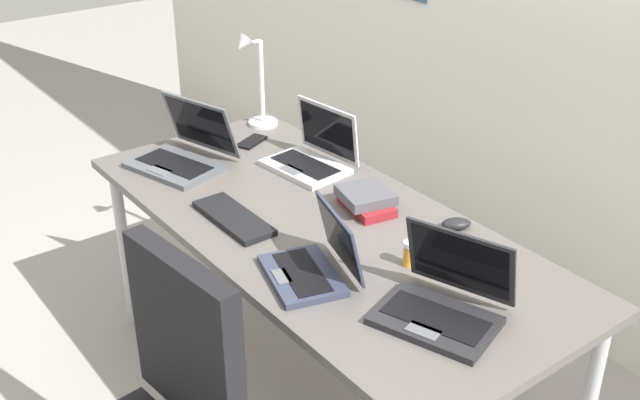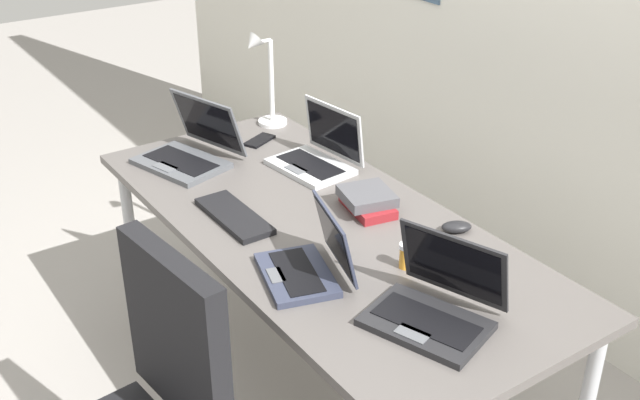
% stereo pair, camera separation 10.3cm
% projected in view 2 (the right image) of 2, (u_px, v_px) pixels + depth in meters
% --- Properties ---
extents(ground_plane, '(12.00, 12.00, 0.00)m').
position_uv_depth(ground_plane, '(320.00, 398.00, 2.84)').
color(ground_plane, gray).
extents(wall_back, '(6.00, 0.13, 2.60)m').
position_uv_depth(wall_back, '(572.00, 1.00, 2.78)').
color(wall_back, silver).
rests_on(wall_back, ground_plane).
extents(desk, '(1.80, 0.80, 0.74)m').
position_uv_depth(desk, '(320.00, 237.00, 2.52)').
color(desk, '#595451').
rests_on(desk, ground_plane).
extents(desk_lamp, '(0.12, 0.18, 0.40)m').
position_uv_depth(desk_lamp, '(264.00, 80.00, 3.12)').
color(desk_lamp, white).
rests_on(desk_lamp, desk).
extents(laptop_near_lamp, '(0.40, 0.38, 0.23)m').
position_uv_depth(laptop_near_lamp, '(189.00, 150.00, 2.87)').
color(laptop_near_lamp, '#515459').
rests_on(laptop_near_lamp, desk).
extents(laptop_front_right, '(0.38, 0.35, 0.22)m').
position_uv_depth(laptop_front_right, '(434.00, 305.00, 2.01)').
color(laptop_front_right, '#232326').
rests_on(laptop_front_right, desk).
extents(laptop_center, '(0.33, 0.30, 0.20)m').
position_uv_depth(laptop_center, '(308.00, 263.00, 2.19)').
color(laptop_center, '#33384C').
rests_on(laptop_center, desk).
extents(laptop_by_keyboard, '(0.32, 0.26, 0.22)m').
position_uv_depth(laptop_by_keyboard, '(318.00, 155.00, 2.84)').
color(laptop_by_keyboard, '#B7BABC').
rests_on(laptop_by_keyboard, desk).
extents(external_keyboard, '(0.33, 0.12, 0.02)m').
position_uv_depth(external_keyboard, '(234.00, 216.00, 2.51)').
color(external_keyboard, black).
rests_on(external_keyboard, desk).
extents(computer_mouse, '(0.10, 0.11, 0.03)m').
position_uv_depth(computer_mouse, '(456.00, 227.00, 2.43)').
color(computer_mouse, black).
rests_on(computer_mouse, desk).
extents(cell_phone, '(0.11, 0.15, 0.01)m').
position_uv_depth(cell_phone, '(259.00, 140.00, 3.06)').
color(cell_phone, black).
rests_on(cell_phone, desk).
extents(pill_bottle, '(0.04, 0.04, 0.08)m').
position_uv_depth(pill_bottle, '(406.00, 255.00, 2.23)').
color(pill_bottle, gold).
rests_on(pill_bottle, desk).
extents(book_stack, '(0.22, 0.19, 0.07)m').
position_uv_depth(book_stack, '(367.00, 200.00, 2.55)').
color(book_stack, maroon).
rests_on(book_stack, desk).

